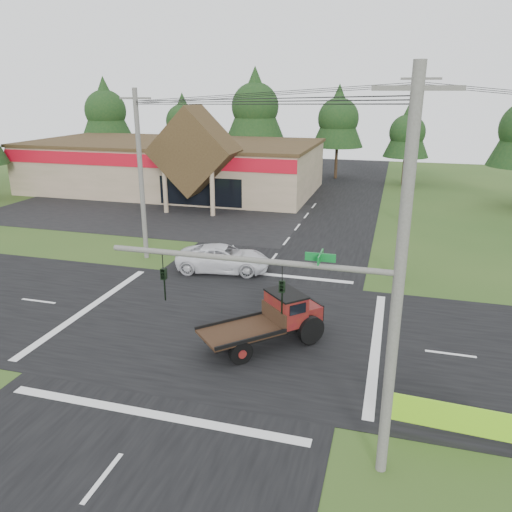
% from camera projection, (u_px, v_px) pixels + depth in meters
% --- Properties ---
extents(ground, '(120.00, 120.00, 0.00)m').
position_uv_depth(ground, '(222.00, 325.00, 23.13)').
color(ground, '#2A491A').
rests_on(ground, ground).
extents(road_ns, '(12.00, 120.00, 0.02)m').
position_uv_depth(road_ns, '(222.00, 325.00, 23.12)').
color(road_ns, black).
rests_on(road_ns, ground).
extents(road_ew, '(120.00, 12.00, 0.02)m').
position_uv_depth(road_ew, '(222.00, 325.00, 23.12)').
color(road_ew, black).
rests_on(road_ew, ground).
extents(parking_apron, '(28.00, 14.00, 0.02)m').
position_uv_depth(parking_apron, '(144.00, 213.00, 44.07)').
color(parking_apron, black).
rests_on(parking_apron, ground).
extents(cvs_building, '(30.40, 18.20, 9.19)m').
position_uv_depth(cvs_building, '(175.00, 165.00, 53.29)').
color(cvs_building, gray).
rests_on(cvs_building, ground).
extents(traffic_signal_mast, '(8.12, 0.24, 7.00)m').
position_uv_depth(traffic_signal_mast, '(329.00, 323.00, 13.38)').
color(traffic_signal_mast, '#595651').
rests_on(traffic_signal_mast, ground).
extents(utility_pole_nr, '(2.00, 0.30, 11.00)m').
position_uv_depth(utility_pole_nr, '(398.00, 287.00, 12.57)').
color(utility_pole_nr, '#595651').
rests_on(utility_pole_nr, ground).
extents(utility_pole_nw, '(2.00, 0.30, 10.50)m').
position_uv_depth(utility_pole_nw, '(141.00, 175.00, 30.79)').
color(utility_pole_nw, '#595651').
rests_on(utility_pole_nw, ground).
extents(utility_pole_ne, '(2.00, 0.30, 11.50)m').
position_uv_depth(utility_pole_ne, '(411.00, 178.00, 26.51)').
color(utility_pole_ne, '#595651').
rests_on(utility_pole_ne, ground).
extents(utility_pole_n, '(2.00, 0.30, 11.20)m').
position_uv_depth(utility_pole_n, '(409.00, 152.00, 39.34)').
color(utility_pole_n, '#595651').
rests_on(utility_pole_n, ground).
extents(tree_row_a, '(6.72, 6.72, 12.12)m').
position_uv_depth(tree_row_a, '(105.00, 109.00, 64.82)').
color(tree_row_a, '#332316').
rests_on(tree_row_a, ground).
extents(tree_row_b, '(5.60, 5.60, 10.10)m').
position_uv_depth(tree_row_b, '(183.00, 120.00, 64.50)').
color(tree_row_b, '#332316').
rests_on(tree_row_b, ground).
extents(tree_row_c, '(7.28, 7.28, 13.13)m').
position_uv_depth(tree_row_c, '(255.00, 104.00, 60.38)').
color(tree_row_c, '#332316').
rests_on(tree_row_c, ground).
extents(tree_row_d, '(6.16, 6.16, 11.11)m').
position_uv_depth(tree_row_d, '(338.00, 116.00, 59.15)').
color(tree_row_d, '#332316').
rests_on(tree_row_d, ground).
extents(tree_row_e, '(5.04, 5.04, 9.09)m').
position_uv_depth(tree_row_e, '(407.00, 131.00, 55.69)').
color(tree_row_e, '#332316').
rests_on(tree_row_e, ground).
extents(antique_flatbed_truck, '(5.25, 5.24, 2.25)m').
position_uv_depth(antique_flatbed_truck, '(264.00, 321.00, 20.94)').
color(antique_flatbed_truck, '#580C16').
rests_on(antique_flatbed_truck, ground).
extents(roadside_banner, '(3.99, 0.35, 1.36)m').
position_uv_depth(roadside_banner, '(449.00, 421.00, 15.34)').
color(roadside_banner, '#7FCC1B').
rests_on(roadside_banner, ground).
extents(white_pickup, '(5.88, 3.37, 1.54)m').
position_uv_depth(white_pickup, '(223.00, 258.00, 29.89)').
color(white_pickup, white).
rests_on(white_pickup, ground).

